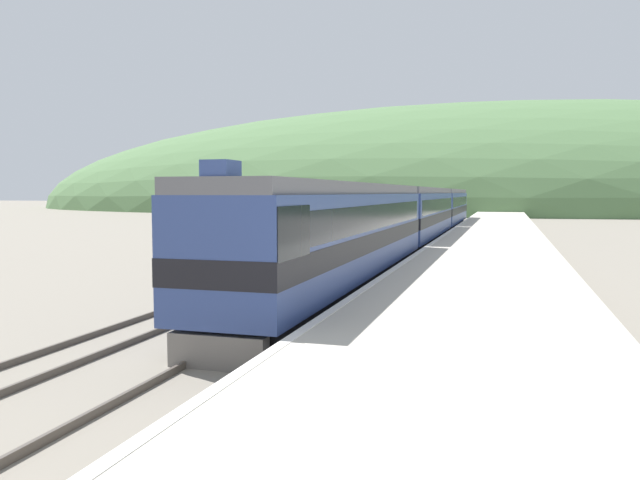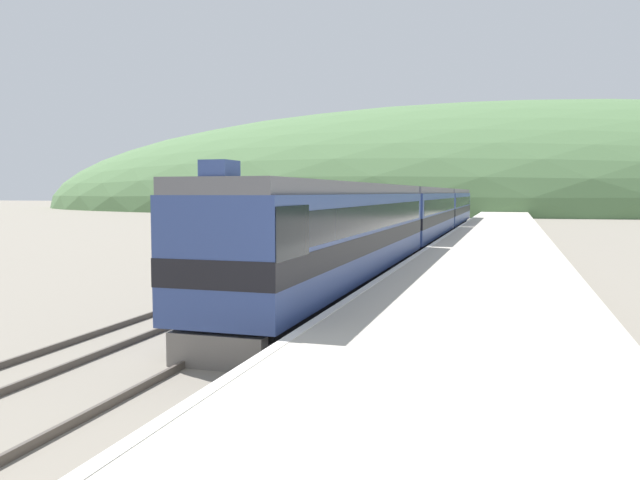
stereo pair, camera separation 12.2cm
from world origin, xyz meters
name	(u,v)px [view 1 (the left image)]	position (x,y,z in m)	size (l,w,h in m)	color
track_main	(449,227)	(0.00, 70.00, 0.08)	(1.52, 180.00, 0.16)	#4C443D
track_siding	(414,227)	(-3.80, 70.00, 0.08)	(1.52, 180.00, 0.16)	#4C443D
platform	(494,237)	(5.17, 50.00, 0.48)	(6.73, 140.00, 0.97)	#BCB5A5
distant_hills	(479,209)	(0.00, 149.14, 0.00)	(225.50, 101.47, 47.30)	#517547
station_shed	(302,217)	(-8.11, 43.20, 2.14)	(6.42, 6.45, 4.24)	gray
express_train_lead_car	(339,234)	(0.00, 23.27, 2.31)	(2.97, 21.66, 4.58)	black
carriage_second	(419,215)	(0.00, 45.29, 2.29)	(2.96, 20.14, 4.22)	black
carriage_third	(446,208)	(0.00, 66.31, 2.29)	(2.96, 20.14, 4.22)	black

